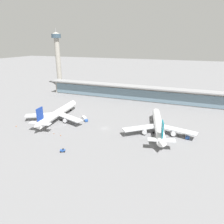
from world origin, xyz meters
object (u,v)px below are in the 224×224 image
(service_truck_by_tail_blue, at_px, (187,135))
(safety_cone_charlie, at_px, (16,126))
(service_truck_near_nose_blue, at_px, (84,119))
(control_tower, at_px, (58,56))
(safety_cone_echo, at_px, (61,135))
(safety_cone_bravo, at_px, (16,126))
(service_truck_under_wing_blue, at_px, (63,150))
(safety_cone_delta, at_px, (37,128))
(airliner_centre_stand, at_px, (158,125))
(safety_cone_alpha, at_px, (54,133))
(airliner_left_stand, at_px, (58,113))
(service_truck_mid_apron_olive, at_px, (153,139))

(service_truck_by_tail_blue, height_order, safety_cone_charlie, service_truck_by_tail_blue)
(service_truck_near_nose_blue, relative_size, service_truck_by_tail_blue, 0.96)
(control_tower, bearing_deg, safety_cone_charlie, -67.91)
(safety_cone_echo, bearing_deg, safety_cone_bravo, 179.15)
(safety_cone_echo, bearing_deg, service_truck_under_wing_blue, -52.09)
(safety_cone_bravo, xyz_separation_m, safety_cone_delta, (16.15, 3.63, 0.00))
(safety_cone_echo, bearing_deg, control_tower, 124.95)
(airliner_centre_stand, bearing_deg, safety_cone_bravo, -164.19)
(airliner_centre_stand, bearing_deg, safety_cone_charlie, -164.67)
(control_tower, bearing_deg, safety_cone_alpha, -56.66)
(safety_cone_delta, bearing_deg, service_truck_under_wing_blue, -30.80)
(safety_cone_delta, bearing_deg, control_tower, 118.62)
(airliner_left_stand, distance_m, service_truck_near_nose_blue, 21.51)
(airliner_centre_stand, distance_m, service_truck_by_tail_blue, 19.01)
(service_truck_by_tail_blue, relative_size, safety_cone_echo, 10.74)
(service_truck_by_tail_blue, relative_size, safety_cone_alpha, 10.74)
(service_truck_by_tail_blue, bearing_deg, control_tower, 148.50)
(service_truck_under_wing_blue, xyz_separation_m, safety_cone_delta, (-36.03, 21.48, -0.56))
(airliner_left_stand, relative_size, service_truck_by_tail_blue, 8.41)
(safety_cone_delta, xyz_separation_m, safety_cone_echo, (22.58, -4.21, 0.00))
(airliner_centre_stand, bearing_deg, airliner_left_stand, -176.75)
(control_tower, distance_m, safety_cone_bravo, 148.10)
(service_truck_near_nose_blue, height_order, safety_cone_delta, service_truck_near_nose_blue)
(service_truck_near_nose_blue, bearing_deg, service_truck_by_tail_blue, -1.26)
(control_tower, distance_m, safety_cone_echo, 166.60)
(service_truck_near_nose_blue, bearing_deg, safety_cone_bravo, -143.92)
(service_truck_near_nose_blue, bearing_deg, safety_cone_alpha, -104.07)
(control_tower, bearing_deg, service_truck_near_nose_blue, -47.49)
(control_tower, bearing_deg, service_truck_under_wing_blue, -54.70)
(service_truck_near_nose_blue, bearing_deg, service_truck_under_wing_blue, -75.74)
(airliner_centre_stand, xyz_separation_m, service_truck_under_wing_blue, (-45.45, -45.49, -4.43))
(airliner_left_stand, height_order, safety_cone_charlie, airliner_left_stand)
(airliner_centre_stand, height_order, service_truck_under_wing_blue, airliner_centre_stand)
(safety_cone_charlie, bearing_deg, service_truck_mid_apron_olive, 8.44)
(control_tower, distance_m, safety_cone_alpha, 162.90)
(service_truck_by_tail_blue, xyz_separation_m, safety_cone_bravo, (-116.30, -27.63, -1.37))
(service_truck_near_nose_blue, relative_size, safety_cone_bravo, 10.32)
(control_tower, bearing_deg, airliner_centre_stand, -34.53)
(service_truck_under_wing_blue, distance_m, service_truck_mid_apron_olive, 55.22)
(safety_cone_alpha, height_order, safety_cone_delta, same)
(service_truck_under_wing_blue, height_order, service_truck_mid_apron_olive, service_truck_mid_apron_olive)
(service_truck_under_wing_blue, relative_size, safety_cone_delta, 4.75)
(service_truck_under_wing_blue, xyz_separation_m, safety_cone_bravo, (-52.18, 17.85, -0.56))
(service_truck_under_wing_blue, xyz_separation_m, service_truck_mid_apron_olive, (44.30, 32.96, -0.07))
(airliner_centre_stand, height_order, service_truck_mid_apron_olive, airliner_centre_stand)
(service_truck_by_tail_blue, height_order, safety_cone_delta, service_truck_by_tail_blue)
(safety_cone_alpha, bearing_deg, control_tower, 123.34)
(service_truck_under_wing_blue, bearing_deg, service_truck_by_tail_blue, 35.35)
(safety_cone_bravo, relative_size, safety_cone_delta, 1.00)
(service_truck_under_wing_blue, bearing_deg, service_truck_near_nose_blue, 104.26)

